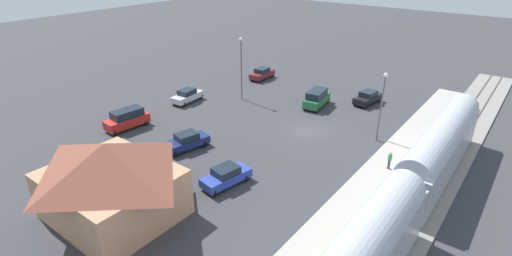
{
  "coord_description": "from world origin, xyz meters",
  "views": [
    {
      "loc": [
        -19.32,
        34.75,
        18.87
      ],
      "look_at": [
        3.61,
        4.67,
        1.0
      ],
      "focal_mm": 27.16,
      "sensor_mm": 36.0,
      "label": 1
    }
  ],
  "objects": [
    {
      "name": "railway_track",
      "position": [
        -14.0,
        0.0,
        0.09
      ],
      "size": [
        4.8,
        70.0,
        0.3
      ],
      "color": "gray",
      "rests_on": "ground"
    },
    {
      "name": "pedestrian_on_platform",
      "position": [
        -10.47,
        3.05,
        1.28
      ],
      "size": [
        0.36,
        0.36,
        1.71
      ],
      "color": "#333338",
      "rests_on": "platform"
    },
    {
      "name": "light_pole_lot_center",
      "position": [
        11.92,
        -3.08,
        5.21
      ],
      "size": [
        0.44,
        0.44,
        8.36
      ],
      "color": "#515156",
      "rests_on": "ground"
    },
    {
      "name": "station_building",
      "position": [
        4.0,
        22.0,
        3.23
      ],
      "size": [
        9.97,
        8.62,
        6.18
      ],
      "color": "tan",
      "rests_on": "ground"
    },
    {
      "name": "sedan_blue",
      "position": [
        -0.04,
        13.73,
        0.88
      ],
      "size": [
        2.6,
        4.75,
        1.74
      ],
      "color": "#283D9E",
      "rests_on": "ground"
    },
    {
      "name": "platform",
      "position": [
        -10.0,
        0.0,
        0.15
      ],
      "size": [
        3.2,
        46.0,
        0.3
      ],
      "color": "#A8A399",
      "rests_on": "ground"
    },
    {
      "name": "ground_plane",
      "position": [
        0.0,
        0.0,
        0.0
      ],
      "size": [
        200.0,
        200.0,
        0.0
      ],
      "primitive_type": "plane",
      "color": "#38383D"
    },
    {
      "name": "sedan_maroon",
      "position": [
        15.05,
        -11.91,
        0.88
      ],
      "size": [
        1.94,
        4.54,
        1.74
      ],
      "color": "maroon",
      "rests_on": "ground"
    },
    {
      "name": "sedan_black",
      "position": [
        -2.2,
        -11.89,
        0.88
      ],
      "size": [
        2.44,
        4.71,
        1.74
      ],
      "color": "black",
      "rests_on": "ground"
    },
    {
      "name": "suv_green",
      "position": [
        2.68,
        -7.0,
        1.15
      ],
      "size": [
        2.61,
        5.12,
        2.22
      ],
      "color": "#236638",
      "rests_on": "ground"
    },
    {
      "name": "sedan_silver",
      "position": [
        17.12,
        1.99,
        0.88
      ],
      "size": [
        2.16,
        4.62,
        1.74
      ],
      "color": "silver",
      "rests_on": "ground"
    },
    {
      "name": "light_pole_near_platform",
      "position": [
        -7.2,
        -2.44,
        4.72
      ],
      "size": [
        0.44,
        0.44,
        7.47
      ],
      "color": "#515156",
      "rests_on": "ground"
    },
    {
      "name": "sedan_navy",
      "position": [
        7.48,
        11.18,
        0.88
      ],
      "size": [
        2.81,
        4.8,
        1.74
      ],
      "color": "navy",
      "rests_on": "ground"
    },
    {
      "name": "suv_red",
      "position": [
        16.53,
        11.79,
        1.15
      ],
      "size": [
        2.45,
        5.08,
        2.22
      ],
      "color": "red",
      "rests_on": "ground"
    }
  ]
}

